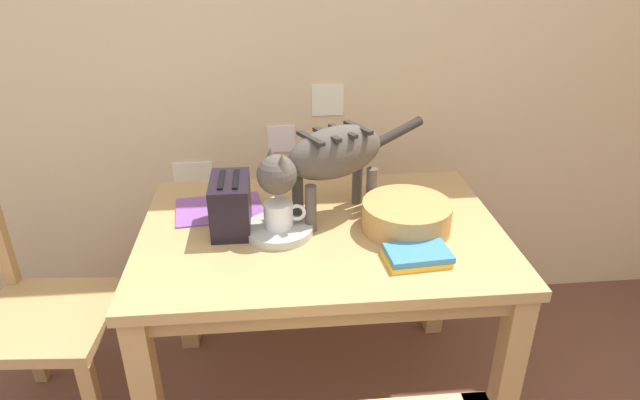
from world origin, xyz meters
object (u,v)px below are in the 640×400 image
(coffee_mug, at_px, (278,214))
(book_stack, at_px, (415,256))
(dining_table, at_px, (320,253))
(saucer_bowl, at_px, (277,230))
(magazine, at_px, (218,209))
(wooden_chair_near, at_px, (30,315))
(cat, at_px, (325,158))
(wicker_basket, at_px, (405,216))
(toaster, at_px, (229,205))

(coffee_mug, height_order, book_stack, coffee_mug)
(coffee_mug, bearing_deg, book_stack, -26.55)
(dining_table, relative_size, saucer_bowl, 5.36)
(magazine, relative_size, wooden_chair_near, 0.31)
(cat, xyz_separation_m, book_stack, (0.23, -0.28, -0.20))
(cat, relative_size, coffee_mug, 4.35)
(coffee_mug, height_order, wicker_basket, coffee_mug)
(cat, xyz_separation_m, toaster, (-0.31, -0.04, -0.13))
(dining_table, xyz_separation_m, coffee_mug, (-0.13, -0.02, 0.17))
(cat, bearing_deg, toaster, 69.02)
(dining_table, xyz_separation_m, toaster, (-0.28, 0.02, 0.18))
(dining_table, bearing_deg, coffee_mug, -169.69)
(dining_table, bearing_deg, magazine, 154.99)
(magazine, height_order, toaster, toaster)
(coffee_mug, xyz_separation_m, toaster, (-0.15, 0.05, 0.02))
(magazine, relative_size, wicker_basket, 1.03)
(cat, distance_m, wicker_basket, 0.31)
(dining_table, relative_size, magazine, 3.98)
(book_stack, distance_m, wooden_chair_near, 1.27)
(toaster, bearing_deg, book_stack, -24.04)
(dining_table, distance_m, cat, 0.32)
(cat, bearing_deg, saucer_bowl, 90.00)
(book_stack, relative_size, wooden_chair_near, 0.21)
(saucer_bowl, distance_m, toaster, 0.17)
(coffee_mug, relative_size, magazine, 0.45)
(magazine, bearing_deg, cat, -22.33)
(saucer_bowl, relative_size, coffee_mug, 1.63)
(book_stack, height_order, wooden_chair_near, wooden_chair_near)
(saucer_bowl, height_order, wicker_basket, wicker_basket)
(dining_table, height_order, wicker_basket, wicker_basket)
(toaster, distance_m, wooden_chair_near, 0.77)
(dining_table, height_order, wooden_chair_near, wooden_chair_near)
(wicker_basket, bearing_deg, dining_table, 173.58)
(dining_table, height_order, magazine, magazine)
(saucer_bowl, bearing_deg, toaster, 162.55)
(magazine, distance_m, wicker_basket, 0.63)
(cat, xyz_separation_m, wooden_chair_near, (-0.98, -0.07, -0.49))
(saucer_bowl, xyz_separation_m, wooden_chair_near, (-0.82, 0.02, -0.29))
(toaster, xyz_separation_m, wooden_chair_near, (-0.67, -0.03, -0.36))
(coffee_mug, bearing_deg, magazine, 138.25)
(dining_table, bearing_deg, wooden_chair_near, -179.73)
(coffee_mug, bearing_deg, dining_table, 10.31)
(wooden_chair_near, bearing_deg, wicker_basket, 92.91)
(cat, height_order, coffee_mug, cat)
(saucer_bowl, xyz_separation_m, magazine, (-0.20, 0.18, -0.01))
(toaster, bearing_deg, cat, 7.26)
(cat, bearing_deg, wicker_basket, -138.71)
(saucer_bowl, xyz_separation_m, wicker_basket, (0.40, -0.01, 0.03))
(book_stack, relative_size, wicker_basket, 0.70)
(dining_table, relative_size, coffee_mug, 8.76)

